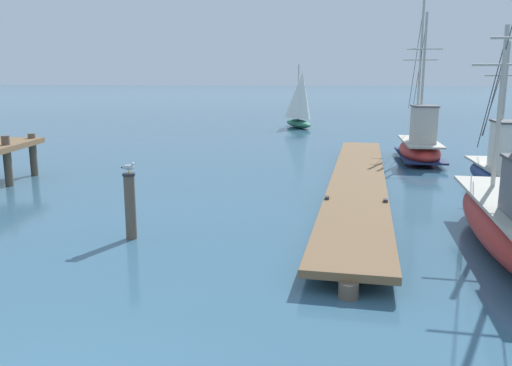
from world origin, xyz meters
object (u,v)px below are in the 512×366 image
Objects in this scene: fishing_boat_1 at (420,145)px; fishing_boat_2 at (501,168)px; distant_sailboat at (300,100)px; perched_seagull at (128,167)px; mooring_piling at (130,205)px.

fishing_boat_1 is 1.49× the size of fishing_boat_2.
fishing_boat_1 is 1.60× the size of distant_sailboat.
fishing_boat_1 is at bearing -67.01° from distant_sailboat.
fishing_boat_2 reaches higher than perched_seagull.
fishing_boat_2 is (1.83, -5.60, -0.04)m from fishing_boat_1.
distant_sailboat is (2.51, 27.80, 0.32)m from perched_seagull.
fishing_boat_1 reaches higher than perched_seagull.
perched_seagull is 0.08× the size of distant_sailboat.
fishing_boat_2 is 13.13× the size of perched_seagull.
mooring_piling is at bearing -124.31° from fishing_boat_1.
fishing_boat_2 is 12.92m from mooring_piling.
fishing_boat_1 is 16.21m from distant_sailboat.
fishing_boat_1 is at bearing 55.67° from perched_seagull.
fishing_boat_1 is 15.64m from mooring_piling.
fishing_boat_2 is 1.07× the size of distant_sailboat.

